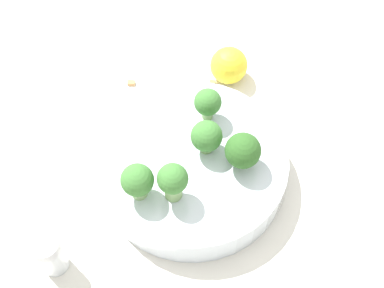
% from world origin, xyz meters
% --- Properties ---
extents(ground_plane, '(3.00, 3.00, 0.00)m').
position_xyz_m(ground_plane, '(0.00, 0.00, 0.00)').
color(ground_plane, silver).
extents(bowl, '(0.23, 0.23, 0.04)m').
position_xyz_m(bowl, '(0.00, 0.00, 0.02)').
color(bowl, silver).
rests_on(bowl, ground_plane).
extents(broccoli_floret_0, '(0.04, 0.04, 0.05)m').
position_xyz_m(broccoli_floret_0, '(0.01, -0.02, 0.07)').
color(broccoli_floret_0, '#7A9E5B').
rests_on(broccoli_floret_0, bowl).
extents(broccoli_floret_1, '(0.04, 0.04, 0.05)m').
position_xyz_m(broccoli_floret_1, '(-0.03, 0.07, 0.07)').
color(broccoli_floret_1, '#8EB770').
rests_on(broccoli_floret_1, bowl).
extents(broccoli_floret_2, '(0.03, 0.03, 0.05)m').
position_xyz_m(broccoli_floret_2, '(-0.04, 0.03, 0.08)').
color(broccoli_floret_2, '#84AD66').
rests_on(broccoli_floret_2, bowl).
extents(broccoli_floret_3, '(0.03, 0.03, 0.05)m').
position_xyz_m(broccoli_floret_3, '(0.05, -0.03, 0.07)').
color(broccoli_floret_3, '#8EB770').
rests_on(broccoli_floret_3, bowl).
extents(broccoli_floret_4, '(0.04, 0.04, 0.05)m').
position_xyz_m(broccoli_floret_4, '(-0.02, -0.05, 0.07)').
color(broccoli_floret_4, '#84AD66').
rests_on(broccoli_floret_4, bowl).
extents(pepper_shaker, '(0.03, 0.03, 0.06)m').
position_xyz_m(pepper_shaker, '(-0.07, 0.17, 0.03)').
color(pepper_shaker, silver).
rests_on(pepper_shaker, ground_plane).
extents(lemon_wedge, '(0.05, 0.05, 0.05)m').
position_xyz_m(lemon_wedge, '(0.14, -0.09, 0.03)').
color(lemon_wedge, yellow).
rests_on(lemon_wedge, ground_plane).
extents(almond_crumb_0, '(0.01, 0.01, 0.01)m').
position_xyz_m(almond_crumb_0, '(0.16, 0.05, 0.00)').
color(almond_crumb_0, '#AD7F4C').
rests_on(almond_crumb_0, ground_plane).
extents(almond_crumb_1, '(0.01, 0.01, 0.01)m').
position_xyz_m(almond_crumb_1, '(0.13, -0.06, 0.00)').
color(almond_crumb_1, '#AD7F4C').
rests_on(almond_crumb_1, ground_plane).
extents(almond_crumb_2, '(0.01, 0.01, 0.01)m').
position_xyz_m(almond_crumb_2, '(0.14, -0.11, 0.00)').
color(almond_crumb_2, olive).
rests_on(almond_crumb_2, ground_plane).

